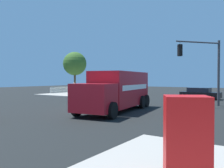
{
  "coord_description": "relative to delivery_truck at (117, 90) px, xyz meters",
  "views": [
    {
      "loc": [
        14.94,
        10.69,
        2.35
      ],
      "look_at": [
        0.82,
        1.15,
        1.96
      ],
      "focal_mm": 38.01,
      "sensor_mm": 36.0,
      "label": 1
    }
  ],
  "objects": [
    {
      "name": "ground_plane",
      "position": [
        -0.46,
        -1.35,
        -1.49
      ],
      "size": [
        100.0,
        100.0,
        0.0
      ],
      "primitive_type": "plane",
      "color": "black"
    },
    {
      "name": "sidewalk_corner_near",
      "position": [
        -12.25,
        -13.14,
        -1.42
      ],
      "size": [
        10.56,
        10.56,
        0.14
      ],
      "primitive_type": "cube",
      "color": "#9E998E",
      "rests_on": "ground"
    },
    {
      "name": "delivery_truck",
      "position": [
        0.0,
        0.0,
        0.0
      ],
      "size": [
        8.34,
        3.86,
        2.85
      ],
      "color": "#AD141E",
      "rests_on": "ground"
    },
    {
      "name": "traffic_light_primary",
      "position": [
        -6.47,
        4.67,
        2.22
      ],
      "size": [
        3.39,
        2.78,
        5.62
      ],
      "color": "#38383D",
      "rests_on": "ground"
    },
    {
      "name": "sedan_black",
      "position": [
        -13.72,
        2.53,
        -0.86
      ],
      "size": [
        2.09,
        4.33,
        1.31
      ],
      "color": "black",
      "rests_on": "ground"
    },
    {
      "name": "pedestrian_near_corner",
      "position": [
        -9.85,
        -13.46,
        -0.4
      ],
      "size": [
        0.51,
        0.31,
        1.67
      ],
      "color": "navy",
      "rests_on": "sidewalk_corner_near"
    },
    {
      "name": "picket_fence_run",
      "position": [
        -12.25,
        -18.18,
        -0.87
      ],
      "size": [
        5.14,
        0.05,
        0.95
      ],
      "color": "silver",
      "rests_on": "sidewalk_corner_near"
    },
    {
      "name": "vending_machine_red",
      "position": [
        9.51,
        7.87,
        -0.42
      ],
      "size": [
        1.07,
        1.14,
        1.85
      ],
      "color": "red",
      "rests_on": "sidewalk_corner_far"
    },
    {
      "name": "shade_tree_near",
      "position": [
        -12.64,
        -15.9,
        3.15
      ],
      "size": [
        3.61,
        3.61,
        6.33
      ],
      "color": "brown",
      "rests_on": "sidewalk_corner_near"
    }
  ]
}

